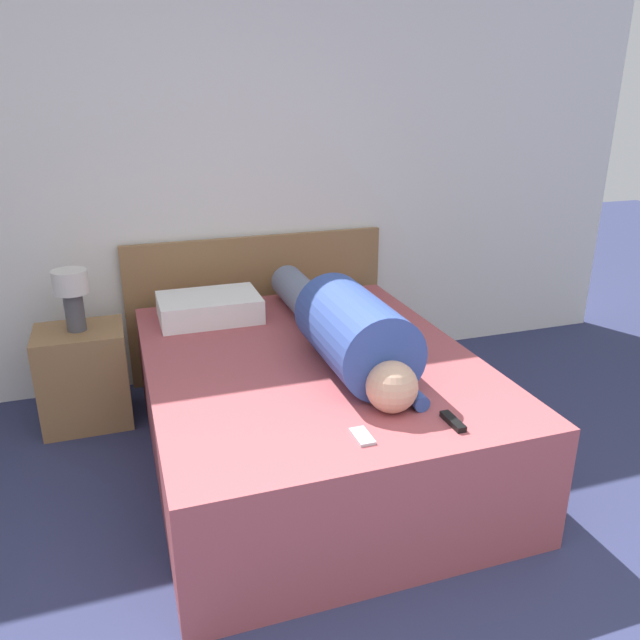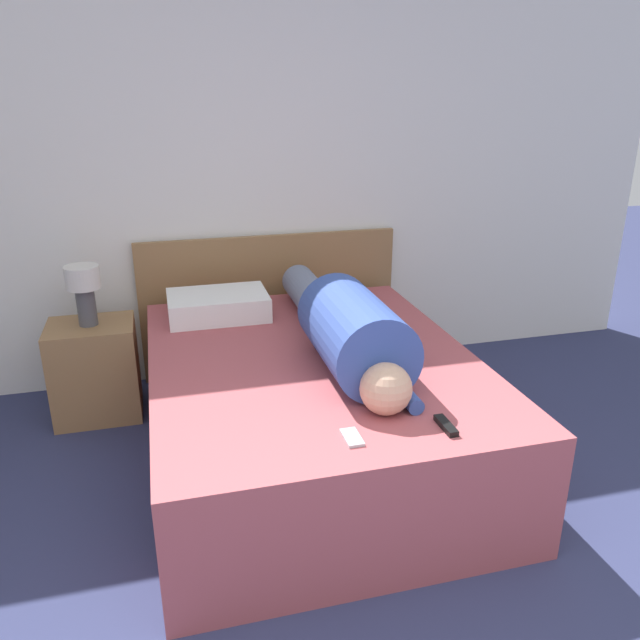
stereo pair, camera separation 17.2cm
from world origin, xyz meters
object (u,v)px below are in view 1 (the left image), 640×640
Objects in this scene: nightstand at (84,376)px; pillow_near_headboard at (209,307)px; tv_remote at (453,421)px; cell_phone at (362,436)px; person_lying at (344,327)px; table_lamp at (72,292)px; bed at (311,408)px.

pillow_near_headboard is at bearing -5.96° from nightstand.
tv_remote is 0.38m from cell_phone.
person_lying is 0.77m from cell_phone.
nightstand is 1.66× the size of table_lamp.
person_lying is (1.28, -0.85, 0.46)m from nightstand.
bed is at bearing 86.81° from cell_phone.
tv_remote is at bearing -75.91° from person_lying.
cell_phone reaches higher than nightstand.
nightstand is at bearing 145.24° from bed.
bed is 13.58× the size of tv_remote.
bed is 0.88m from pillow_near_headboard.
bed is 1.19× the size of person_lying.
bed is at bearing -60.91° from pillow_near_headboard.
cell_phone is at bearing 177.01° from tv_remote.
table_lamp is at bearing 146.25° from person_lying.
person_lying is 0.95m from pillow_near_headboard.
cell_phone is (1.08, -1.58, 0.30)m from nightstand.
nightstand is at bearing 174.04° from pillow_near_headboard.
pillow_near_headboard reaches higher than bed.
nightstand is at bearing 132.44° from tv_remote.
table_lamp is (-1.12, 0.78, 0.51)m from bed.
nightstand is 1.94m from cell_phone.
cell_phone is (-0.20, -0.73, -0.16)m from person_lying.
nightstand is at bearing 124.33° from cell_phone.
person_lying is 0.79m from tv_remote.
tv_remote is (0.73, -1.52, -0.06)m from pillow_near_headboard.
pillow_near_headboard is at bearing 124.99° from person_lying.
bed is 0.49m from person_lying.
nightstand is 3.84× the size of tv_remote.
pillow_near_headboard reaches higher than nightstand.
nightstand is 0.34× the size of person_lying.
bed is 0.86m from cell_phone.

